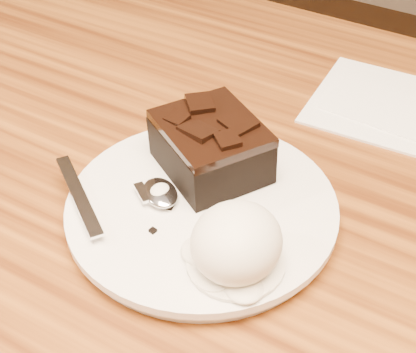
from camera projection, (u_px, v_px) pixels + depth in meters
The scene contains 9 objects.
plate at pixel (202, 212), 0.54m from camera, with size 0.22×0.22×0.02m, color white.
brownie at pixel (211, 150), 0.55m from camera, with size 0.09×0.08×0.04m, color black.
ice_cream_scoop at pixel (236, 242), 0.46m from camera, with size 0.07×0.07×0.06m, color white.
melt_puddle at pixel (236, 263), 0.48m from camera, with size 0.07×0.07×0.00m, color white.
spoon at pixel (160, 194), 0.53m from camera, with size 0.03×0.16×0.01m, color silver, non-canonical shape.
napkin at pixel (382, 104), 0.67m from camera, with size 0.14×0.14×0.01m, color white.
crumb_a at pixel (169, 207), 0.52m from camera, with size 0.01×0.01×0.00m, color black.
crumb_b at pixel (153, 231), 0.50m from camera, with size 0.01×0.01×0.00m, color black.
crumb_c at pixel (270, 232), 0.50m from camera, with size 0.01×0.00×0.00m, color black.
Camera 1 is at (0.25, -0.32, 1.13)m, focal length 56.10 mm.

